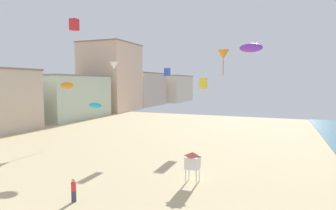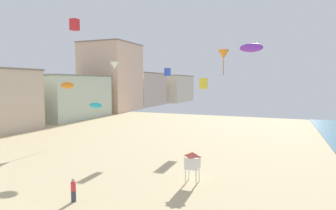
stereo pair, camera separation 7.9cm
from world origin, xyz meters
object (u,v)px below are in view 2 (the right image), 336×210
Objects in this scene: lifeguard_stand at (192,161)px; kite_orange_parafoil at (67,85)px; kite_white_delta at (114,66)px; kite_purple_parafoil at (251,48)px; kite_yellow_box at (204,83)px; kite_red_box at (75,25)px; kite_orange_delta at (224,54)px; kite_blue_box at (168,72)px; kite_cyan_parafoil at (96,105)px; kite_flyer at (73,189)px.

kite_orange_parafoil is at bearing 172.37° from lifeguard_stand.
kite_purple_parafoil reaches higher than kite_white_delta.
kite_yellow_box is (-4.19, 19.11, 6.23)m from lifeguard_stand.
lifeguard_stand is 17.37m from kite_orange_parafoil.
kite_orange_parafoil is (3.51, -5.58, -8.05)m from kite_red_box.
kite_white_delta is 16.83m from kite_orange_parafoil.
kite_red_box is 0.52× the size of kite_orange_delta.
kite_purple_parafoil reaches higher than lifeguard_stand.
kite_white_delta is (-10.83, 2.38, 1.31)m from kite_blue_box.
lifeguard_stand is 0.90× the size of kite_purple_parafoil.
kite_cyan_parafoil is 0.49× the size of kite_white_delta.
kite_white_delta is 2.15× the size of kite_yellow_box.
kite_purple_parafoil is 1.49× the size of kite_orange_parafoil.
kite_cyan_parafoil is 18.35m from kite_white_delta.
kite_flyer is at bearing -50.67° from kite_red_box.
kite_orange_delta is at bearing -34.41° from kite_blue_box.
kite_purple_parafoil is at bearing 14.83° from kite_red_box.
kite_yellow_box is (15.21, 10.03, -7.89)m from kite_red_box.
kite_blue_box is at bearing -31.77° from kite_flyer.
kite_orange_delta is (20.40, -8.93, 0.32)m from kite_white_delta.
kite_flyer is at bearing -129.52° from lifeguard_stand.
kite_orange_delta is (9.57, -6.55, 1.63)m from kite_blue_box.
lifeguard_stand is at bearing -82.60° from kite_flyer.
kite_orange_delta reaches higher than kite_orange_parafoil.
kite_red_box reaches higher than kite_orange_delta.
kite_flyer is 26.33m from kite_purple_parafoil.
kite_yellow_box is (8.11, 15.35, 2.36)m from kite_cyan_parafoil.
kite_red_box is 19.85m from kite_yellow_box.
lifeguard_stand is 14.26m from kite_orange_delta.
kite_yellow_box is at bearing 118.08° from kite_orange_delta.
kite_red_box is at bearing -86.52° from kite_white_delta.
kite_flyer is at bearing -83.52° from kite_blue_box.
kite_cyan_parafoil is at bearing -36.82° from kite_red_box.
kite_red_box is (-19.40, 9.08, 14.12)m from lifeguard_stand.
kite_flyer is 0.86× the size of kite_orange_parafoil.
kite_purple_parafoil is 0.98× the size of kite_orange_delta.
kite_purple_parafoil is (15.25, 11.24, 6.83)m from kite_cyan_parafoil.
lifeguard_stand is at bearing -77.64° from kite_yellow_box.
kite_purple_parafoil is (12.16, -2.13, 2.77)m from kite_blue_box.
kite_flyer is 21.31m from kite_orange_delta.
kite_orange_delta reaches higher than kite_yellow_box.
kite_orange_delta is at bearing -61.92° from kite_yellow_box.
kite_orange_parafoil is at bearing -156.49° from kite_orange_delta.
kite_cyan_parafoil is at bearing -117.84° from kite_yellow_box.
kite_cyan_parafoil reaches higher than kite_flyer.
kite_yellow_box is at bearing -43.38° from kite_flyer.
kite_orange_parafoil is (-11.70, -15.60, -0.16)m from kite_yellow_box.
kite_yellow_box reaches higher than kite_orange_parafoil.
kite_flyer is 26.84m from kite_yellow_box.
kite_blue_box is 0.41× the size of kite_purple_parafoil.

